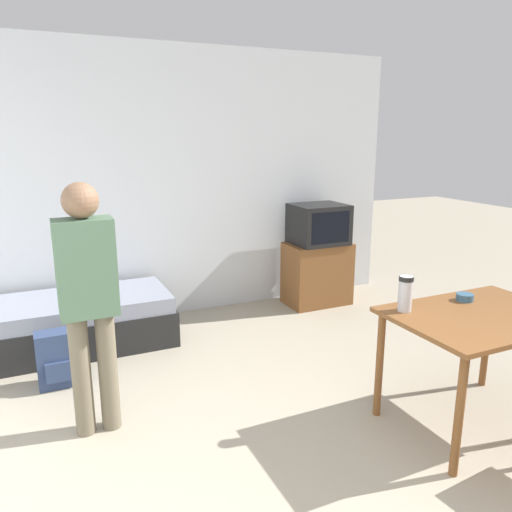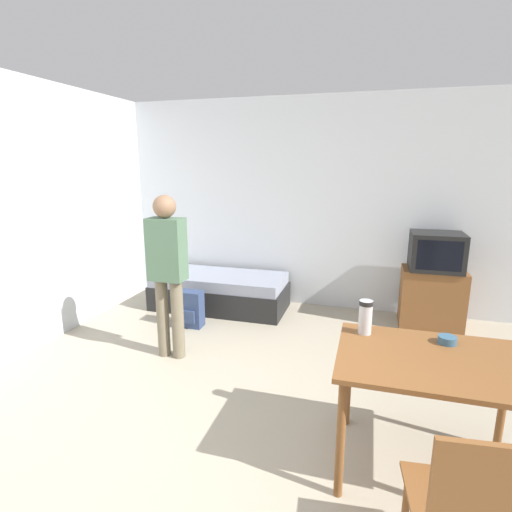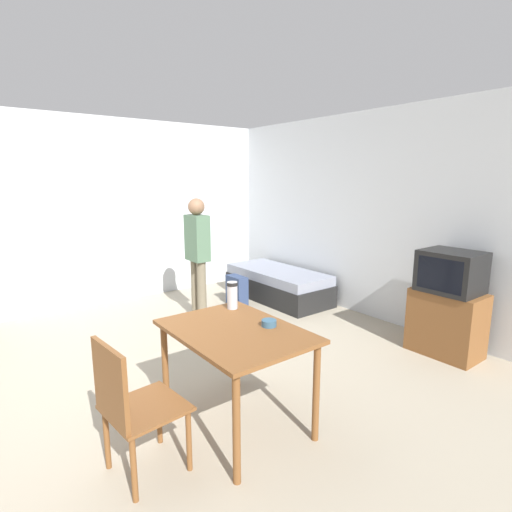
{
  "view_description": "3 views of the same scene",
  "coord_description": "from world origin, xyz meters",
  "px_view_note": "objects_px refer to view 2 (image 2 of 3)",
  "views": [
    {
      "loc": [
        -1.08,
        -1.26,
        1.87
      ],
      "look_at": [
        0.35,
        1.86,
        1.01
      ],
      "focal_mm": 35.0,
      "sensor_mm": 36.0,
      "label": 1
    },
    {
      "loc": [
        1.01,
        -1.52,
        1.87
      ],
      "look_at": [
        0.04,
        1.84,
        1.06
      ],
      "focal_mm": 28.0,
      "sensor_mm": 36.0,
      "label": 2
    },
    {
      "loc": [
        3.69,
        -0.73,
        1.85
      ],
      "look_at": [
        0.21,
        1.94,
        0.98
      ],
      "focal_mm": 28.0,
      "sensor_mm": 36.0,
      "label": 3
    }
  ],
  "objects_px": {
    "daybed": "(220,291)",
    "backpack": "(188,309)",
    "mate_bowl": "(447,340)",
    "dining_table": "(433,373)",
    "thermos_flask": "(365,315)",
    "tv": "(433,282)",
    "person_standing": "(168,266)"
  },
  "relations": [
    {
      "from": "thermos_flask",
      "to": "mate_bowl",
      "type": "xyz_separation_m",
      "value": [
        0.5,
        -0.01,
        -0.1
      ]
    },
    {
      "from": "daybed",
      "to": "backpack",
      "type": "relative_size",
      "value": 4.03
    },
    {
      "from": "dining_table",
      "to": "backpack",
      "type": "height_order",
      "value": "dining_table"
    },
    {
      "from": "daybed",
      "to": "backpack",
      "type": "xyz_separation_m",
      "value": [
        -0.13,
        -0.68,
        -0.01
      ]
    },
    {
      "from": "tv",
      "to": "person_standing",
      "type": "bearing_deg",
      "value": -149.22
    },
    {
      "from": "person_standing",
      "to": "mate_bowl",
      "type": "height_order",
      "value": "person_standing"
    },
    {
      "from": "backpack",
      "to": "dining_table",
      "type": "bearing_deg",
      "value": -34.83
    },
    {
      "from": "mate_bowl",
      "to": "backpack",
      "type": "height_order",
      "value": "mate_bowl"
    },
    {
      "from": "dining_table",
      "to": "mate_bowl",
      "type": "xyz_separation_m",
      "value": [
        0.1,
        0.23,
        0.12
      ]
    },
    {
      "from": "tv",
      "to": "dining_table",
      "type": "relative_size",
      "value": 1.0
    },
    {
      "from": "daybed",
      "to": "person_standing",
      "type": "xyz_separation_m",
      "value": [
        0.03,
        -1.41,
        0.7
      ]
    },
    {
      "from": "tv",
      "to": "backpack",
      "type": "bearing_deg",
      "value": -163.63
    },
    {
      "from": "daybed",
      "to": "person_standing",
      "type": "bearing_deg",
      "value": -88.71
    },
    {
      "from": "mate_bowl",
      "to": "tv",
      "type": "bearing_deg",
      "value": 84.25
    },
    {
      "from": "mate_bowl",
      "to": "backpack",
      "type": "distance_m",
      "value": 2.94
    },
    {
      "from": "thermos_flask",
      "to": "backpack",
      "type": "bearing_deg",
      "value": 144.51
    },
    {
      "from": "thermos_flask",
      "to": "backpack",
      "type": "height_order",
      "value": "thermos_flask"
    },
    {
      "from": "tv",
      "to": "mate_bowl",
      "type": "xyz_separation_m",
      "value": [
        -0.23,
        -2.24,
        0.24
      ]
    },
    {
      "from": "daybed",
      "to": "backpack",
      "type": "distance_m",
      "value": 0.69
    },
    {
      "from": "person_standing",
      "to": "mate_bowl",
      "type": "distance_m",
      "value": 2.45
    },
    {
      "from": "person_standing",
      "to": "backpack",
      "type": "xyz_separation_m",
      "value": [
        -0.16,
        0.73,
        -0.71
      ]
    },
    {
      "from": "tv",
      "to": "mate_bowl",
      "type": "distance_m",
      "value": 2.26
    },
    {
      "from": "tv",
      "to": "thermos_flask",
      "type": "xyz_separation_m",
      "value": [
        -0.73,
        -2.22,
        0.35
      ]
    },
    {
      "from": "tv",
      "to": "dining_table",
      "type": "xyz_separation_m",
      "value": [
        -0.33,
        -2.47,
        0.12
      ]
    },
    {
      "from": "daybed",
      "to": "mate_bowl",
      "type": "height_order",
      "value": "mate_bowl"
    },
    {
      "from": "person_standing",
      "to": "thermos_flask",
      "type": "relative_size",
      "value": 6.94
    },
    {
      "from": "dining_table",
      "to": "daybed",
      "type": "bearing_deg",
      "value": 133.95
    },
    {
      "from": "dining_table",
      "to": "mate_bowl",
      "type": "bearing_deg",
      "value": 66.81
    },
    {
      "from": "dining_table",
      "to": "backpack",
      "type": "relative_size",
      "value": 2.57
    },
    {
      "from": "dining_table",
      "to": "person_standing",
      "type": "bearing_deg",
      "value": 157.08
    },
    {
      "from": "dining_table",
      "to": "mate_bowl",
      "type": "distance_m",
      "value": 0.28
    },
    {
      "from": "person_standing",
      "to": "mate_bowl",
      "type": "relative_size",
      "value": 14.19
    }
  ]
}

